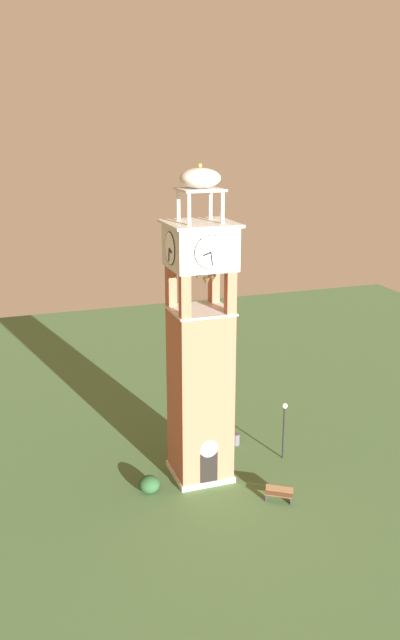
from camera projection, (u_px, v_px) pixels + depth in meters
ground at (200, 473)px, 40.22m from camera, size 80.00×80.00×0.00m
clock_tower at (200, 357)px, 37.96m from camera, size 3.86×3.86×18.99m
park_bench at (279, 494)px, 37.12m from camera, size 1.58×1.24×0.95m
lamp_post at (284, 420)px, 41.36m from camera, size 0.36×0.36×3.90m
trash_bin at (236, 439)px, 43.79m from camera, size 0.52×0.52×0.80m
shrub_near_entry at (149, 484)px, 38.04m from camera, size 1.24×1.24×1.02m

